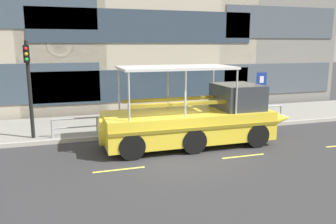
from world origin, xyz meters
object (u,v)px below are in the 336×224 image
parking_sign (261,88)px  traffic_light_pole (29,80)px  duck_tour_boat (199,119)px  pedestrian_near_bow (231,101)px

parking_sign → traffic_light_pole: bearing=-177.8°
duck_tour_boat → pedestrian_near_bow: (3.54, 3.82, -0.00)m
duck_tour_boat → parking_sign: bearing=31.0°
parking_sign → duck_tour_boat: (-4.82, -2.90, -0.83)m
traffic_light_pole → pedestrian_near_bow: 10.58m
duck_tour_boat → pedestrian_near_bow: 5.21m
traffic_light_pole → parking_sign: traffic_light_pole is taller
traffic_light_pole → parking_sign: (11.64, 0.44, -0.80)m
duck_tour_boat → pedestrian_near_bow: bearing=47.2°
traffic_light_pole → pedestrian_near_bow: bearing=7.5°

